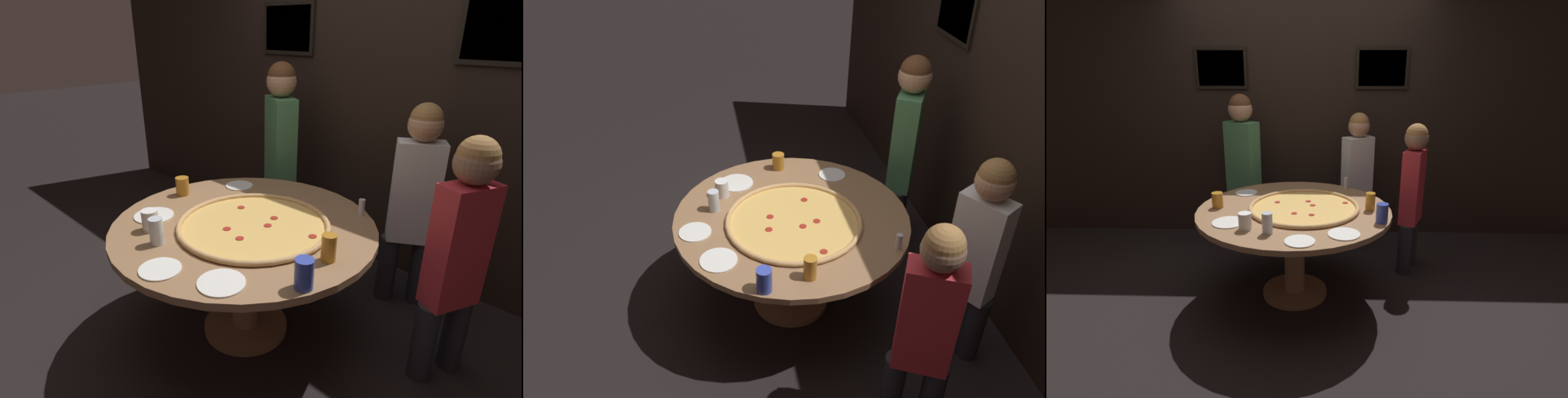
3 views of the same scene
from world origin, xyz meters
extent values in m
plane|color=black|center=(0.00, 0.00, 0.00)|extent=(24.00, 24.00, 0.00)
cube|color=black|center=(0.00, 1.34, 1.30)|extent=(6.40, 0.06, 2.60)
cube|color=black|center=(-0.80, 1.30, 1.75)|extent=(0.52, 0.02, 0.40)
cube|color=slate|center=(-0.80, 1.29, 1.75)|extent=(0.46, 0.01, 0.34)
cylinder|color=#936B47|center=(0.00, 0.00, 0.72)|extent=(1.48, 1.48, 0.04)
cylinder|color=#936B47|center=(0.00, 0.00, 0.35)|extent=(0.16, 0.16, 0.70)
cylinder|color=#936B47|center=(0.00, 0.00, 0.02)|extent=(0.52, 0.52, 0.04)
cylinder|color=#EAB75B|center=(0.08, 0.00, 0.75)|extent=(0.81, 0.81, 0.01)
torus|color=tan|center=(0.08, 0.00, 0.76)|extent=(0.85, 0.85, 0.03)
cylinder|color=#A8281E|center=(-0.14, 0.11, 0.75)|extent=(0.04, 0.04, 0.00)
cylinder|color=#A8281E|center=(0.14, 0.04, 0.75)|extent=(0.04, 0.04, 0.00)
cylinder|color=#A8281E|center=(0.40, 0.11, 0.75)|extent=(0.04, 0.04, 0.00)
cylinder|color=#A8281E|center=(0.11, 0.14, 0.75)|extent=(0.04, 0.04, 0.00)
cylinder|color=#A8281E|center=(0.01, -0.14, 0.75)|extent=(0.04, 0.04, 0.00)
cylinder|color=#A8281E|center=(0.14, -0.16, 0.75)|extent=(0.04, 0.04, 0.00)
cylinder|color=#384CB7|center=(0.63, -0.26, 0.81)|extent=(0.08, 0.08, 0.14)
cylinder|color=white|center=(-0.30, -0.41, 0.80)|extent=(0.09, 0.09, 0.12)
cylinder|color=#BC7A23|center=(-0.59, 0.01, 0.80)|extent=(0.09, 0.09, 0.12)
cylinder|color=#BC7A23|center=(0.58, -0.01, 0.81)|extent=(0.07, 0.07, 0.14)
cylinder|color=silver|center=(-0.14, -0.47, 0.81)|extent=(0.07, 0.07, 0.14)
cylinder|color=white|center=(-0.44, -0.30, 0.74)|extent=(0.23, 0.23, 0.01)
cylinder|color=white|center=(-0.43, 0.38, 0.74)|extent=(0.19, 0.19, 0.01)
cylinder|color=white|center=(0.36, -0.48, 0.74)|extent=(0.21, 0.21, 0.01)
cylinder|color=white|center=(0.07, -0.60, 0.74)|extent=(0.20, 0.20, 0.01)
cylinder|color=silver|center=(0.43, 0.55, 0.78)|extent=(0.04, 0.04, 0.08)
cylinder|color=#B7B7BC|center=(0.43, 0.55, 0.83)|extent=(0.04, 0.04, 0.01)
cylinder|color=#232328|center=(1.05, 0.57, 0.23)|extent=(0.16, 0.16, 0.46)
cylinder|color=#232328|center=(0.96, 0.38, 0.23)|extent=(0.16, 0.16, 0.46)
cube|color=red|center=(1.00, 0.48, 0.78)|extent=(0.25, 0.31, 0.64)
sphere|color=#8C664C|center=(1.00, 0.48, 1.20)|extent=(0.20, 0.20, 0.20)
sphere|color=#9E703D|center=(1.00, 0.48, 1.24)|extent=(0.18, 0.18, 0.18)
cylinder|color=#232328|center=(-0.46, 0.90, 0.26)|extent=(0.19, 0.19, 0.53)
cylinder|color=#232328|center=(-0.67, 1.02, 0.26)|extent=(0.19, 0.19, 0.53)
cube|color=#4C8C59|center=(-0.56, 0.96, 0.90)|extent=(0.36, 0.31, 0.74)
sphere|color=tan|center=(-0.56, 0.96, 1.38)|extent=(0.23, 0.23, 0.23)
sphere|color=brown|center=(-0.56, 0.96, 1.42)|extent=(0.21, 0.21, 0.21)
cylinder|color=#232328|center=(0.65, 1.01, 0.23)|extent=(0.17, 0.17, 0.47)
cylinder|color=#232328|center=(0.47, 0.90, 0.23)|extent=(0.17, 0.17, 0.47)
cube|color=white|center=(0.56, 0.96, 0.80)|extent=(0.32, 0.27, 0.66)
sphere|color=tan|center=(0.56, 0.96, 1.23)|extent=(0.20, 0.20, 0.20)
sphere|color=#9E703D|center=(0.56, 0.96, 1.27)|extent=(0.19, 0.19, 0.19)
camera|label=1|loc=(1.49, -1.43, 1.76)|focal=28.00mm
camera|label=2|loc=(2.56, -0.50, 2.61)|focal=35.00mm
camera|label=3|loc=(0.19, -2.93, 1.81)|focal=28.00mm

